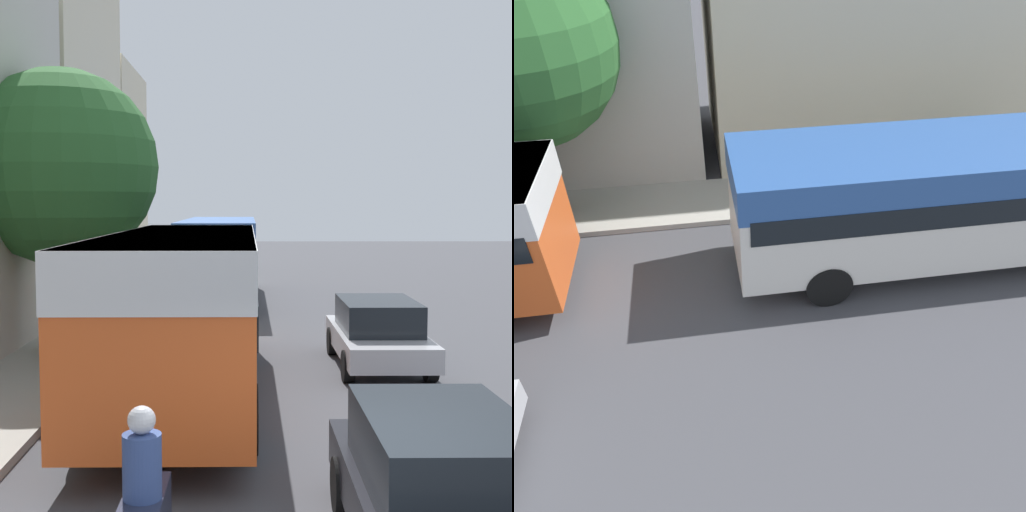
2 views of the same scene
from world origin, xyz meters
The scene contains 2 objects.
bus_following centered at (-1.85, 20.23, 1.93)m, with size 2.58×9.62×2.96m.
pedestrian_walking_away centered at (-5.17, 22.00, 0.98)m, with size 0.41×0.41×1.63m.
Camera 2 is at (6.86, 14.79, 7.42)m, focal length 35.00 mm.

